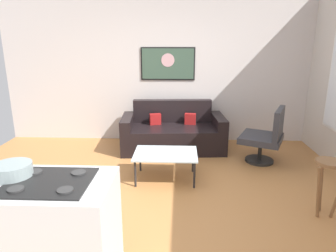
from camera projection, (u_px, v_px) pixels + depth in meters
ground at (164, 200)px, 3.83m from camera, size 6.40×6.40×0.04m
back_wall at (171, 69)px, 5.78m from camera, size 6.40×0.05×2.80m
couch at (173, 133)px, 5.53m from camera, size 1.88×0.99×0.85m
coffee_table at (166, 155)px, 4.29m from camera, size 0.88×0.62×0.40m
armchair at (266, 136)px, 4.85m from camera, size 0.84×0.85×0.91m
bar_stool at (328, 175)px, 3.34m from camera, size 0.35×0.34×0.66m
kitchen_counter at (24, 238)px, 2.33m from camera, size 1.40×0.63×0.96m
mixing_bowl at (13, 171)px, 2.26m from camera, size 0.29×0.29×0.11m
wall_painting at (168, 64)px, 5.71m from camera, size 1.02×0.03×0.61m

